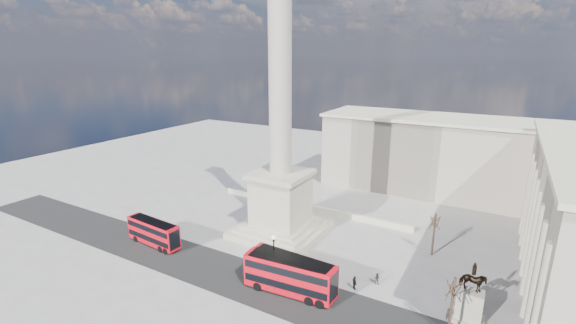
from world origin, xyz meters
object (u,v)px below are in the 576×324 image
Objects in this scene: equestrian_statue at (470,301)px; pedestrian_crossing at (355,283)px; nelsons_column at (281,160)px; victorian_lamp at (274,255)px; red_bus_c at (289,276)px; pedestrian_standing at (377,279)px; red_bus_a at (154,232)px; red_bus_b at (293,273)px; pedestrian_walking at (448,314)px.

equestrian_statue is 13.54m from pedestrian_crossing.
nelsons_column reaches higher than victorian_lamp.
equestrian_statue is (20.37, 5.57, 0.04)m from red_bus_c.
red_bus_c is at bearing -164.69° from equestrian_statue.
nelsons_column is at bearing 163.33° from equestrian_statue.
pedestrian_standing is 0.84× the size of pedestrian_crossing.
red_bus_a is 5.47× the size of pedestrian_crossing.
red_bus_c is at bearing -97.81° from red_bus_b.
red_bus_b is 18.78m from pedestrian_walking.
pedestrian_walking is at bearing 8.61° from victorian_lamp.
equestrian_statue is (30.35, -9.09, -10.38)m from nelsons_column.
pedestrian_standing is at bearing 35.38° from red_bus_c.
equestrian_statue is 3.96× the size of pedestrian_crossing.
red_bus_b is 7.57× the size of pedestrian_standing.
red_bus_a is at bearing 53.50° from pedestrian_crossing.
victorian_lamp is (22.12, 0.69, 1.85)m from red_bus_a.
nelsons_column is 4.19× the size of red_bus_c.
pedestrian_walking is 0.96× the size of pedestrian_standing.
pedestrian_crossing reaches higher than pedestrian_standing.
equestrian_statue reaches higher than pedestrian_crossing.
victorian_lamp is 4.51× the size of pedestrian_walking.
red_bus_b is at bearing 174.31° from pedestrian_walking.
pedestrian_standing is (34.32, 6.97, -1.36)m from red_bus_a.
victorian_lamp is at bearing 24.13° from pedestrian_standing.
red_bus_c is (25.23, -0.61, 0.35)m from red_bus_a.
red_bus_b is at bearing 77.87° from pedestrian_crossing.
red_bus_a is 0.86× the size of red_bus_c.
equestrian_statue reaches higher than pedestrian_walking.
victorian_lamp is at bearing 171.64° from red_bus_b.
equestrian_statue is (45.60, 4.96, 0.39)m from red_bus_a.
red_bus_c reaches higher than pedestrian_standing.
nelsons_column reaches higher than pedestrian_walking.
nelsons_column is 33.19× the size of pedestrian_walking.
equestrian_statue is (23.47, 4.27, -1.46)m from victorian_lamp.
victorian_lamp is 3.62× the size of pedestrian_crossing.
pedestrian_standing is (12.19, 6.28, -3.21)m from victorian_lamp.
nelsons_column is 20.15m from red_bus_b.
red_bus_b reaches higher than pedestrian_crossing.
red_bus_c reaches higher than pedestrian_walking.
pedestrian_walking is 0.80× the size of pedestrian_crossing.
red_bus_b is at bearing -10.87° from victorian_lamp.
nelsons_column is at bearing 46.87° from red_bus_a.
equestrian_statue is at bearing 10.82° from red_bus_c.
red_bus_b is 3.61m from victorian_lamp.
nelsons_column reaches higher than equestrian_statue.
pedestrian_walking is 11.49m from pedestrian_crossing.
nelsons_column is at bearing 119.77° from red_bus_c.
victorian_lamp is 11.11m from pedestrian_crossing.
equestrian_statue reaches higher than red_bus_c.
equestrian_statue is at bearing 16.07° from red_bus_b.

